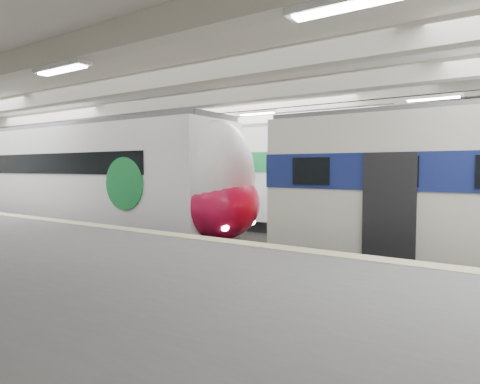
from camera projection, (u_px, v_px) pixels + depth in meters
The scene contains 3 objects.
station_hall at pixel (194, 155), 11.98m from camera, with size 36.00×24.00×5.75m.
modern_emu at pixel (113, 181), 16.60m from camera, with size 14.83×3.06×4.73m.
far_train at pixel (248, 176), 19.49m from camera, with size 15.43×3.77×4.83m.
Camera 1 is at (7.70, -11.08, 2.86)m, focal length 30.00 mm.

